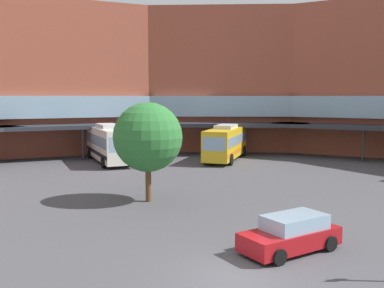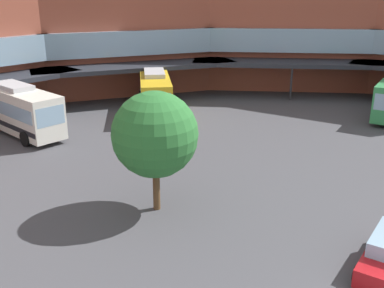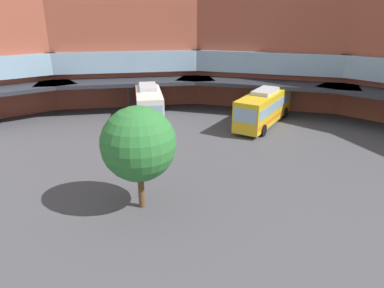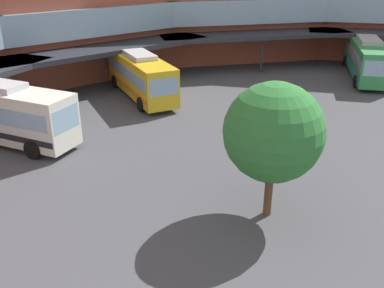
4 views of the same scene
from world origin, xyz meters
name	(u,v)px [view 2 (image 2 of 4)]	position (x,y,z in m)	size (l,w,h in m)	color
station_building	(75,24)	(0.00, 27.50, 7.99)	(83.40, 38.42, 16.82)	#9E4C38
bus_2	(155,91)	(7.19, 28.47, 1.83)	(6.88, 10.14, 3.62)	gold
bus_3	(16,108)	(-4.67, 28.99, 1.92)	(4.63, 10.47, 3.80)	silver
plaza_tree	(155,135)	(-2.15, 11.94, 3.99)	(4.25, 4.25, 6.13)	brown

